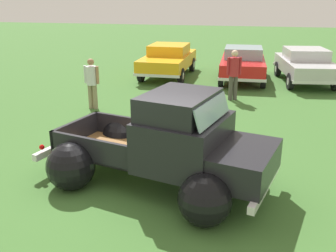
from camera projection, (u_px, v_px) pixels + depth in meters
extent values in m
plane|color=#3D6B2D|center=(154.00, 181.00, 7.86)|extent=(80.00, 80.00, 0.00)
cylinder|color=black|center=(237.00, 162.00, 7.85)|extent=(0.79, 0.40, 0.76)
cylinder|color=silver|center=(237.00, 162.00, 7.85)|extent=(0.39, 0.31, 0.34)
cylinder|color=black|center=(205.00, 201.00, 6.38)|extent=(0.79, 0.40, 0.76)
cylinder|color=silver|center=(205.00, 201.00, 6.38)|extent=(0.39, 0.31, 0.34)
cylinder|color=black|center=(122.00, 140.00, 9.04)|extent=(0.79, 0.40, 0.76)
cylinder|color=silver|center=(122.00, 140.00, 9.04)|extent=(0.39, 0.31, 0.34)
cylinder|color=black|center=(73.00, 168.00, 7.57)|extent=(0.79, 0.40, 0.76)
cylinder|color=silver|center=(73.00, 168.00, 7.57)|extent=(0.39, 0.31, 0.34)
sphere|color=black|center=(123.00, 137.00, 9.06)|extent=(1.17, 1.17, 0.96)
sphere|color=black|center=(71.00, 166.00, 7.51)|extent=(1.17, 1.17, 0.96)
cube|color=olive|center=(114.00, 149.00, 8.08)|extent=(2.37, 2.01, 0.04)
cube|color=black|center=(132.00, 128.00, 8.63)|extent=(2.00, 0.60, 0.50)
cube|color=black|center=(92.00, 151.00, 7.39)|extent=(2.00, 0.60, 0.50)
cube|color=black|center=(155.00, 147.00, 7.59)|extent=(0.47, 1.51, 0.50)
cube|color=black|center=(77.00, 132.00, 8.43)|extent=(0.47, 1.51, 0.50)
cube|color=black|center=(184.00, 141.00, 7.25)|extent=(1.83, 2.01, 0.95)
cube|color=black|center=(179.00, 105.00, 7.07)|extent=(1.50, 1.78, 0.45)
cube|color=#8CADB7|center=(212.00, 111.00, 6.80)|extent=(0.51, 1.45, 0.38)
cube|color=black|center=(237.00, 161.00, 6.87)|extent=(1.62, 1.88, 0.55)
sphere|color=black|center=(237.00, 160.00, 7.86)|extent=(1.12, 1.12, 0.92)
sphere|color=black|center=(205.00, 199.00, 6.34)|extent=(1.12, 1.12, 0.92)
cube|color=silver|center=(67.00, 142.00, 8.66)|extent=(0.62, 1.95, 0.14)
cube|color=silver|center=(266.00, 185.00, 6.75)|extent=(0.62, 1.95, 0.14)
sphere|color=red|center=(90.00, 125.00, 9.25)|extent=(0.13, 0.13, 0.11)
sphere|color=red|center=(42.00, 147.00, 7.92)|extent=(0.13, 0.13, 0.11)
cylinder|color=black|center=(181.00, 76.00, 16.24)|extent=(0.21, 0.66, 0.66)
cylinder|color=silver|center=(181.00, 76.00, 16.24)|extent=(0.22, 0.30, 0.30)
cylinder|color=black|center=(141.00, 74.00, 16.61)|extent=(0.21, 0.66, 0.66)
cylinder|color=silver|center=(141.00, 74.00, 16.61)|extent=(0.22, 0.30, 0.30)
cylinder|color=black|center=(192.00, 65.00, 18.81)|extent=(0.21, 0.66, 0.66)
cylinder|color=silver|center=(192.00, 65.00, 18.81)|extent=(0.22, 0.30, 0.30)
cylinder|color=black|center=(157.00, 63.00, 19.18)|extent=(0.21, 0.66, 0.66)
cylinder|color=silver|center=(157.00, 63.00, 19.18)|extent=(0.22, 0.30, 0.30)
cube|color=#F2A819|center=(168.00, 61.00, 17.59)|extent=(1.95, 4.39, 0.55)
cube|color=#F2A819|center=(169.00, 49.00, 17.59)|extent=(1.67, 1.86, 0.45)
cube|color=silver|center=(178.00, 59.00, 19.64)|extent=(1.94, 0.13, 0.12)
cube|color=silver|center=(156.00, 76.00, 15.70)|extent=(1.94, 0.13, 0.12)
cylinder|color=black|center=(263.00, 80.00, 15.48)|extent=(0.22, 0.66, 0.66)
cylinder|color=silver|center=(263.00, 80.00, 15.48)|extent=(0.22, 0.30, 0.30)
cylinder|color=black|center=(221.00, 78.00, 15.77)|extent=(0.22, 0.66, 0.66)
cylinder|color=silver|center=(221.00, 78.00, 15.77)|extent=(0.22, 0.30, 0.30)
cylinder|color=black|center=(261.00, 68.00, 17.92)|extent=(0.22, 0.66, 0.66)
cylinder|color=silver|center=(261.00, 68.00, 17.92)|extent=(0.22, 0.30, 0.30)
cylinder|color=black|center=(224.00, 67.00, 18.22)|extent=(0.22, 0.66, 0.66)
cylinder|color=silver|center=(224.00, 67.00, 18.22)|extent=(0.22, 0.30, 0.30)
cube|color=red|center=(243.00, 64.00, 16.72)|extent=(1.90, 4.15, 0.55)
cube|color=#8CADB7|center=(243.00, 52.00, 16.71)|extent=(1.61, 1.76, 0.45)
cube|color=silver|center=(243.00, 62.00, 18.68)|extent=(1.87, 0.14, 0.12)
cube|color=silver|center=(242.00, 80.00, 14.94)|extent=(1.87, 0.14, 0.12)
cylinder|color=black|center=(336.00, 82.00, 15.12)|extent=(0.29, 0.68, 0.66)
cylinder|color=silver|center=(336.00, 82.00, 15.12)|extent=(0.25, 0.32, 0.30)
cylinder|color=black|center=(290.00, 81.00, 15.25)|extent=(0.29, 0.68, 0.66)
cylinder|color=silver|center=(290.00, 81.00, 15.25)|extent=(0.25, 0.32, 0.30)
cylinder|color=black|center=(316.00, 69.00, 17.60)|extent=(0.29, 0.68, 0.66)
cylinder|color=silver|center=(316.00, 69.00, 17.60)|extent=(0.25, 0.32, 0.30)
cylinder|color=black|center=(278.00, 69.00, 17.74)|extent=(0.29, 0.68, 0.66)
cylinder|color=silver|center=(278.00, 69.00, 17.74)|extent=(0.25, 0.32, 0.30)
cube|color=silver|center=(305.00, 66.00, 16.30)|extent=(2.39, 4.33, 0.55)
cube|color=silver|center=(306.00, 54.00, 16.30)|extent=(1.83, 1.93, 0.45)
cube|color=silver|center=(294.00, 64.00, 18.29)|extent=(1.92, 0.35, 0.12)
cube|color=silver|center=(318.00, 83.00, 14.48)|extent=(1.92, 0.35, 0.12)
cylinder|color=#4C4742|center=(231.00, 88.00, 13.72)|extent=(0.19, 0.19, 0.86)
cylinder|color=#4C4742|center=(235.00, 88.00, 13.75)|extent=(0.19, 0.19, 0.86)
cylinder|color=#B2262D|center=(234.00, 67.00, 13.49)|extent=(0.44, 0.44, 0.65)
cylinder|color=#B2262D|center=(228.00, 66.00, 13.45)|extent=(0.12, 0.12, 0.62)
cylinder|color=#B2262D|center=(240.00, 66.00, 13.51)|extent=(0.12, 0.12, 0.62)
sphere|color=beige|center=(235.00, 53.00, 13.33)|extent=(0.30, 0.30, 0.23)
cylinder|color=gray|center=(91.00, 96.00, 12.73)|extent=(0.16, 0.16, 0.81)
cylinder|color=gray|center=(95.00, 97.00, 12.68)|extent=(0.16, 0.16, 0.81)
cylinder|color=silver|center=(91.00, 76.00, 12.47)|extent=(0.37, 0.37, 0.60)
cylinder|color=silver|center=(85.00, 74.00, 12.53)|extent=(0.10, 0.10, 0.57)
cylinder|color=#A87A56|center=(97.00, 75.00, 12.40)|extent=(0.10, 0.10, 0.57)
sphere|color=#A87A56|center=(91.00, 62.00, 12.33)|extent=(0.24, 0.24, 0.22)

